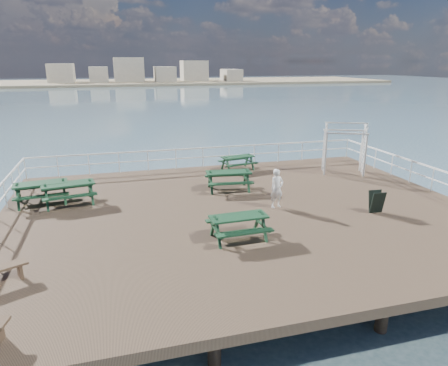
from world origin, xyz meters
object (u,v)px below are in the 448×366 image
(picnic_table_d, at_px, (68,189))
(trellis_arbor, at_px, (344,151))
(picnic_table_e, at_px, (239,222))
(picnic_table_c, at_px, (229,177))
(person, at_px, (277,188))
(picnic_table_a, at_px, (41,188))
(picnic_table_b, at_px, (238,160))

(picnic_table_d, height_order, trellis_arbor, trellis_arbor)
(trellis_arbor, bearing_deg, picnic_table_e, -116.59)
(picnic_table_c, xyz_separation_m, person, (1.20, -2.65, 0.16))
(trellis_arbor, bearing_deg, picnic_table_d, -150.66)
(picnic_table_d, relative_size, person, 1.45)
(picnic_table_a, distance_m, picnic_table_e, 8.54)
(picnic_table_d, xyz_separation_m, person, (7.91, -2.61, 0.15))
(picnic_table_d, height_order, picnic_table_e, picnic_table_d)
(picnic_table_c, relative_size, picnic_table_d, 0.95)
(picnic_table_c, height_order, trellis_arbor, trellis_arbor)
(picnic_table_a, height_order, person, person)
(picnic_table_b, relative_size, picnic_table_d, 0.86)
(picnic_table_c, distance_m, picnic_table_d, 6.71)
(picnic_table_b, height_order, picnic_table_c, picnic_table_c)
(picnic_table_b, relative_size, person, 1.25)
(trellis_arbor, bearing_deg, person, -119.99)
(picnic_table_a, height_order, trellis_arbor, trellis_arbor)
(picnic_table_e, height_order, person, person)
(picnic_table_e, distance_m, trellis_arbor, 9.84)
(picnic_table_b, xyz_separation_m, person, (-0.23, -5.85, 0.24))
(picnic_table_c, bearing_deg, picnic_table_d, -173.56)
(picnic_table_c, bearing_deg, picnic_table_b, 72.04)
(picnic_table_c, bearing_deg, picnic_table_a, -176.16)
(picnic_table_d, bearing_deg, person, -27.56)
(picnic_table_a, relative_size, picnic_table_b, 1.15)
(picnic_table_a, bearing_deg, picnic_table_e, -46.12)
(picnic_table_c, bearing_deg, picnic_table_e, -96.44)
(picnic_table_a, distance_m, picnic_table_d, 1.12)
(picnic_table_b, height_order, person, person)
(picnic_table_e, bearing_deg, picnic_table_d, 136.31)
(trellis_arbor, relative_size, person, 1.69)
(trellis_arbor, distance_m, person, 6.52)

